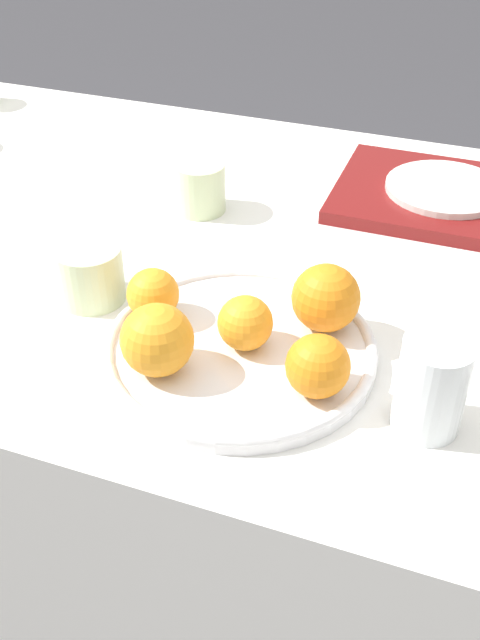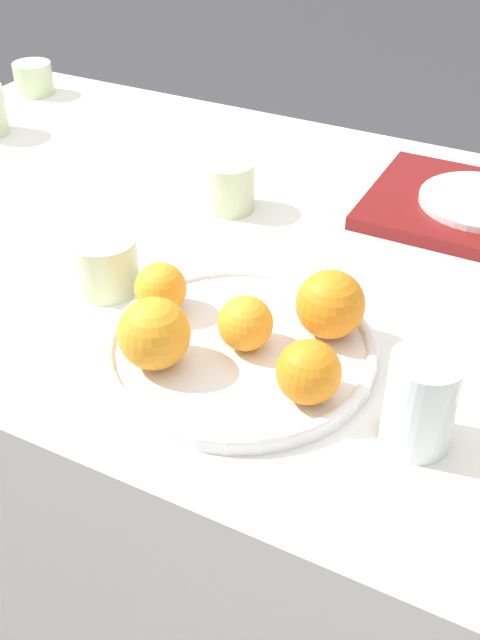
% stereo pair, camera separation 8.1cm
% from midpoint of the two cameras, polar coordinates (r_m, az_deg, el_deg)
% --- Properties ---
extents(ground_plane, '(12.00, 12.00, 0.00)m').
position_cam_midpoint_polar(ground_plane, '(1.60, -4.43, -18.26)').
color(ground_plane, '#38383D').
extents(table, '(1.33, 0.88, 0.78)m').
position_cam_midpoint_polar(table, '(1.30, -5.23, -8.42)').
color(table, white).
rests_on(table, ground_plane).
extents(fruit_platter, '(0.30, 0.30, 0.02)m').
position_cam_midpoint_polar(fruit_platter, '(0.83, -2.78, -2.27)').
color(fruit_platter, silver).
rests_on(fruit_platter, table).
extents(orange_0, '(0.06, 0.06, 0.06)m').
position_cam_midpoint_polar(orange_0, '(0.81, -2.45, -0.33)').
color(orange_0, orange).
rests_on(orange_0, fruit_platter).
extents(orange_1, '(0.06, 0.06, 0.06)m').
position_cam_midpoint_polar(orange_1, '(0.86, -9.32, 1.85)').
color(orange_1, orange).
rests_on(orange_1, fruit_platter).
extents(orange_2, '(0.08, 0.08, 0.08)m').
position_cam_midpoint_polar(orange_2, '(0.83, 3.83, 1.59)').
color(orange_2, orange).
rests_on(orange_2, fruit_platter).
extents(orange_3, '(0.08, 0.08, 0.08)m').
position_cam_midpoint_polar(orange_3, '(0.78, -9.28, -1.62)').
color(orange_3, orange).
rests_on(orange_3, fruit_platter).
extents(orange_4, '(0.07, 0.07, 0.07)m').
position_cam_midpoint_polar(orange_4, '(0.75, 2.90, -3.65)').
color(orange_4, orange).
rests_on(orange_4, fruit_platter).
extents(water_glass, '(0.07, 0.07, 0.10)m').
position_cam_midpoint_polar(water_glass, '(0.74, 11.39, -5.07)').
color(water_glass, silver).
rests_on(water_glass, table).
extents(serving_tray, '(0.32, 0.25, 0.02)m').
position_cam_midpoint_polar(serving_tray, '(1.16, 13.35, 9.03)').
color(serving_tray, maroon).
rests_on(serving_tray, table).
extents(side_plate, '(0.18, 0.18, 0.01)m').
position_cam_midpoint_polar(side_plate, '(1.16, 13.45, 9.68)').
color(side_plate, silver).
rests_on(side_plate, serving_tray).
extents(cup_1, '(0.08, 0.08, 0.07)m').
position_cam_midpoint_polar(cup_1, '(1.11, -5.22, 9.99)').
color(cup_1, beige).
rests_on(cup_1, table).
extents(cup_2, '(0.08, 0.08, 0.07)m').
position_cam_midpoint_polar(cup_2, '(0.93, -13.80, 3.36)').
color(cup_2, beige).
rests_on(cup_2, table).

